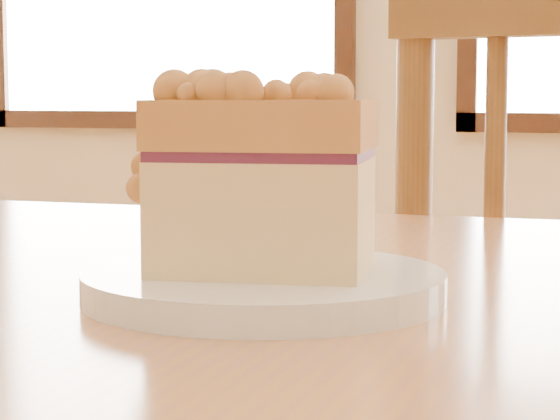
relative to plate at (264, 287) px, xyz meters
name	(u,v)px	position (x,y,z in m)	size (l,w,h in m)	color
plate	(264,287)	(0.00, 0.00, 0.00)	(0.21, 0.21, 0.02)	white
cake_slice	(262,173)	(0.00, 0.00, 0.07)	(0.14, 0.11, 0.12)	#E5C181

